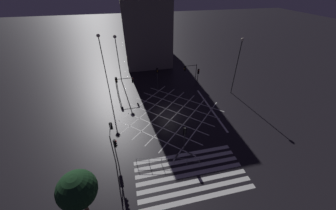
{
  "coord_description": "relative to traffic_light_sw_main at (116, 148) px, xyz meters",
  "views": [
    {
      "loc": [
        -5.11,
        -22.24,
        17.37
      ],
      "look_at": [
        0.0,
        0.0,
        1.7
      ],
      "focal_mm": 20.0,
      "sensor_mm": 36.0,
      "label": 1
    }
  ],
  "objects": [
    {
      "name": "traffic_light_sw_cross",
      "position": [
        -0.42,
        1.81,
        0.21
      ],
      "size": [
        0.36,
        2.54,
        4.11
      ],
      "rotation": [
        0.0,
        0.0,
        1.57
      ],
      "color": "#2D2D30",
      "rests_on": "ground_plane"
    },
    {
      "name": "traffic_light_nw_cross",
      "position": [
        0.12,
        15.13,
        -0.21
      ],
      "size": [
        0.36,
        0.39,
        3.63
      ],
      "rotation": [
        0.0,
        0.0,
        -1.57
      ],
      "color": "#2D2D30",
      "rests_on": "ground_plane"
    },
    {
      "name": "street_lamp_east",
      "position": [
        19.96,
        11.74,
        3.62
      ],
      "size": [
        0.47,
        0.47,
        9.7
      ],
      "color": "#2D2D30",
      "rests_on": "ground_plane"
    },
    {
      "name": "street_tree_near",
      "position": [
        -2.88,
        -4.44,
        0.59
      ],
      "size": [
        3.17,
        3.17,
        5.0
      ],
      "color": "brown",
      "rests_on": "ground_plane"
    },
    {
      "name": "street_lamp_far",
      "position": [
        -1.7,
        18.28,
        4.43
      ],
      "size": [
        0.58,
        0.58,
        9.94
      ],
      "color": "#2D2D30",
      "rests_on": "ground_plane"
    },
    {
      "name": "traffic_light_median_south",
      "position": [
        7.62,
        0.63,
        -0.3
      ],
      "size": [
        0.36,
        0.39,
        3.51
      ],
      "rotation": [
        0.0,
        0.0,
        1.57
      ],
      "color": "#2D2D30",
      "rests_on": "ground_plane"
    },
    {
      "name": "pedestrian_railing",
      "position": [
        5.28,
        -1.11,
        -2.14
      ],
      "size": [
        6.84,
        1.61,
        1.05
      ],
      "rotation": [
        0.0,
        0.0,
        -0.23
      ],
      "color": "gray",
      "rests_on": "ground_plane"
    },
    {
      "name": "traffic_light_sw_main",
      "position": [
        0.0,
        0.0,
        0.0
      ],
      "size": [
        0.39,
        0.36,
        3.93
      ],
      "color": "#2D2D30",
      "rests_on": "ground_plane"
    },
    {
      "name": "street_lamp_west",
      "position": [
        0.71,
        20.97,
        4.0
      ],
      "size": [
        0.61,
        0.61,
        8.98
      ],
      "color": "#2D2D30",
      "rests_on": "ground_plane"
    },
    {
      "name": "traffic_light_ne_main",
      "position": [
        13.28,
        15.76,
        0.36
      ],
      "size": [
        2.46,
        0.36,
        4.32
      ],
      "rotation": [
        0.0,
        0.0,
        3.14
      ],
      "color": "#2D2D30",
      "rests_on": "ground_plane"
    },
    {
      "name": "traffic_light_median_north",
      "position": [
        7.18,
        15.55,
        0.32
      ],
      "size": [
        0.36,
        0.39,
        4.4
      ],
      "rotation": [
        0.0,
        0.0,
        -1.57
      ],
      "color": "#2D2D30",
      "rests_on": "ground_plane"
    },
    {
      "name": "road_markings",
      "position": [
        7.73,
        1.5,
        -2.81
      ],
      "size": [
        17.51,
        22.55,
        0.01
      ],
      "color": "silver",
      "rests_on": "ground_plane"
    },
    {
      "name": "office_building",
      "position": [
        7.37,
        40.57,
        7.39
      ],
      "size": [
        10.06,
        31.79,
        20.4
      ],
      "rotation": [
        0.0,
        0.0,
        -1.57
      ],
      "color": "slate",
      "rests_on": "ground_plane"
    },
    {
      "name": "traffic_light_ne_cross",
      "position": [
        15.08,
        16.04,
        -0.48
      ],
      "size": [
        0.36,
        0.39,
        3.25
      ],
      "rotation": [
        0.0,
        0.0,
        -1.57
      ],
      "color": "#2D2D30",
      "rests_on": "ground_plane"
    },
    {
      "name": "traffic_light_nw_main",
      "position": [
        1.63,
        15.17,
        -0.32
      ],
      "size": [
        3.04,
        0.36,
        3.36
      ],
      "color": "#2D2D30",
      "rests_on": "ground_plane"
    },
    {
      "name": "ground_plane",
      "position": [
        7.37,
        7.98,
        -2.81
      ],
      "size": [
        200.0,
        200.0,
        0.0
      ],
      "primitive_type": "plane",
      "color": "black"
    }
  ]
}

